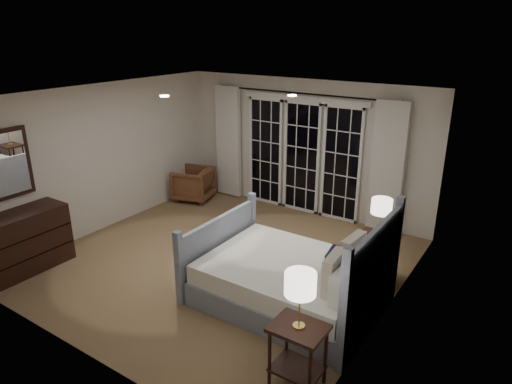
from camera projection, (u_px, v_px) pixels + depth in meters
The scene contains 19 objects.
floor at pixel (223, 261), 6.97m from camera, with size 5.00×5.00×0.00m, color olive.
ceiling at pixel (218, 95), 6.11m from camera, with size 5.00×5.00×0.00m, color white.
wall_left at pixel (106, 157), 7.84m from camera, with size 0.02×5.00×2.50m, color silver.
wall_right at pixel (393, 223), 5.23m from camera, with size 0.02×5.00×2.50m, color silver.
wall_back at pixel (303, 147), 8.49m from camera, with size 5.00×0.02×2.50m, color silver.
wall_front at pixel (68, 251), 4.58m from camera, with size 5.00×0.02×2.50m, color silver.
french_doors at pixel (302, 156), 8.51m from camera, with size 2.50×0.04×2.20m.
curtain_rod at pixel (302, 93), 8.07m from camera, with size 0.03×0.03×3.50m, color black.
curtain_left at pixel (228, 142), 9.29m from camera, with size 0.55×0.10×2.25m, color silver.
curtain_right at pixel (387, 168), 7.57m from camera, with size 0.55×0.10×2.25m, color silver.
downlight_a at pixel (292, 96), 6.16m from camera, with size 0.12×0.12×0.01m, color white.
downlight_b at pixel (164, 96), 6.11m from camera, with size 0.12×0.12×0.01m, color white.
bed at pixel (292, 279), 5.82m from camera, with size 2.26×1.63×1.32m.
nightstand_left at pixel (298, 347), 4.42m from camera, with size 0.52×0.42×0.68m.
nightstand_right at pixel (377, 251), 6.29m from camera, with size 0.53×0.42×0.69m.
lamp_left at pixel (300, 284), 4.18m from camera, with size 0.30×0.30×0.58m.
lamp_right at pixel (382, 207), 6.06m from camera, with size 0.28×0.28×0.54m.
armchair at pixel (193, 184), 9.32m from camera, with size 0.71×0.74×0.67m, color brown.
dresser at pixel (23, 242), 6.57m from camera, with size 0.54×1.26×0.89m.
Camera 1 is at (3.85, -4.86, 3.38)m, focal length 32.00 mm.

